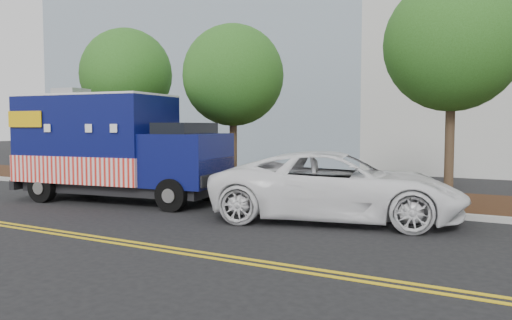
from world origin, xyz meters
The scene contains 11 objects.
ground centered at (0.00, 0.00, 0.00)m, with size 120.00×120.00×0.00m, color black.
curb centered at (0.00, 1.40, 0.07)m, with size 120.00×0.18×0.15m, color #9E9E99.
mulch_strip centered at (0.00, 3.50, 0.07)m, with size 120.00×4.00×0.15m, color black.
centerline_near centered at (0.00, -4.45, 0.01)m, with size 120.00×0.10×0.01m, color gold.
centerline_far centered at (0.00, -4.70, 0.01)m, with size 120.00×0.10×0.01m, color gold.
tree_a centered at (-4.99, 3.25, 4.39)m, with size 3.66×3.66×6.24m.
tree_b centered at (0.31, 2.83, 4.07)m, with size 3.49×3.49×5.82m.
tree_c centered at (7.37, 2.93, 4.60)m, with size 3.74×3.74×6.48m.
sign_post centered at (-2.89, 2.01, 1.20)m, with size 0.06×0.06×2.40m, color #473828.
food_truck centered at (-2.10, -0.48, 1.60)m, with size 6.97×3.35×3.54m.
white_car centered at (5.17, -0.18, 0.86)m, with size 2.84×6.17×1.71m, color white.
Camera 1 is at (9.37, -11.95, 2.36)m, focal length 35.00 mm.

